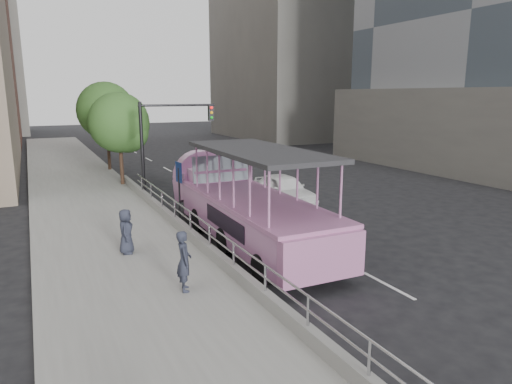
{
  "coord_description": "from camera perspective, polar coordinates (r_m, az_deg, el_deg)",
  "views": [
    {
      "loc": [
        -8.16,
        -11.62,
        5.57
      ],
      "look_at": [
        -1.21,
        2.39,
        2.21
      ],
      "focal_mm": 32.0,
      "sensor_mm": 36.0,
      "label": 1
    }
  ],
  "objects": [
    {
      "name": "pedestrian_far",
      "position": [
        15.97,
        -15.95,
        -4.76
      ],
      "size": [
        0.7,
        0.87,
        1.53
      ],
      "primitive_type": "imported",
      "rotation": [
        0.0,
        0.0,
        1.25
      ],
      "color": "#282C3B",
      "rests_on": "sidewalk"
    },
    {
      "name": "pedestrian_near",
      "position": [
        12.66,
        -8.98,
        -8.5
      ],
      "size": [
        0.52,
        0.68,
        1.7
      ],
      "primitive_type": "imported",
      "rotation": [
        0.0,
        0.0,
        1.38
      ],
      "color": "#282C3B",
      "rests_on": "sidewalk"
    },
    {
      "name": "guardrail",
      "position": [
        15.18,
        -5.84,
        -4.91
      ],
      "size": [
        0.07,
        22.0,
        0.71
      ],
      "color": "#B7B7BC",
      "rests_on": "kerb_wall"
    },
    {
      "name": "street_tree_far",
      "position": [
        33.95,
        -18.05,
        9.4
      ],
      "size": [
        3.97,
        3.97,
        6.45
      ],
      "color": "#332217",
      "rests_on": "ground"
    },
    {
      "name": "street_tree_near",
      "position": [
        28.03,
        -16.52,
        8.04
      ],
      "size": [
        3.52,
        3.52,
        5.72
      ],
      "color": "#332217",
      "rests_on": "ground"
    },
    {
      "name": "kerb_wall",
      "position": [
        15.39,
        -5.78,
        -7.27
      ],
      "size": [
        0.24,
        30.0,
        0.36
      ],
      "primitive_type": "cube",
      "color": "gray",
      "rests_on": "sidewalk"
    },
    {
      "name": "midrise_stone_a",
      "position": [
        64.43,
        6.48,
        21.36
      ],
      "size": [
        20.0,
        20.0,
        32.0
      ],
      "primitive_type": "cube",
      "color": "gray",
      "rests_on": "ground"
    },
    {
      "name": "parking_sign",
      "position": [
        20.03,
        -9.58,
        0.84
      ],
      "size": [
        0.11,
        0.61,
        2.73
      ],
      "color": "black",
      "rests_on": "ground"
    },
    {
      "name": "duck_boat",
      "position": [
        17.64,
        -1.81,
        -1.64
      ],
      "size": [
        2.99,
        11.24,
        3.71
      ],
      "color": "black",
      "rests_on": "ground"
    },
    {
      "name": "ground",
      "position": [
        15.25,
        8.2,
        -9.44
      ],
      "size": [
        160.0,
        160.0,
        0.0
      ],
      "primitive_type": "plane",
      "color": "black"
    },
    {
      "name": "traffic_signal",
      "position": [
        25.05,
        -11.45,
        7.13
      ],
      "size": [
        4.2,
        0.32,
        5.2
      ],
      "color": "black",
      "rests_on": "ground"
    },
    {
      "name": "sidewalk",
      "position": [
        22.42,
        -19.43,
        -2.58
      ],
      "size": [
        5.5,
        80.0,
        0.3
      ],
      "primitive_type": "cube",
      "color": "#9B9B96",
      "rests_on": "ground"
    },
    {
      "name": "car",
      "position": [
        23.66,
        3.5,
        0.37
      ],
      "size": [
        1.81,
        4.48,
        1.53
      ],
      "primitive_type": "imported",
      "rotation": [
        0.0,
        0.0,
        -0.0
      ],
      "color": "white",
      "rests_on": "ground"
    }
  ]
}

